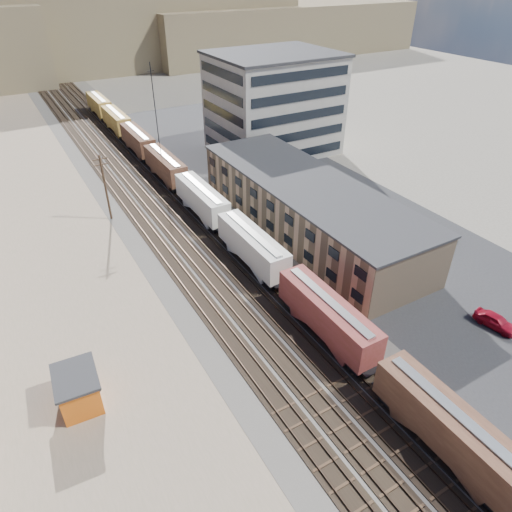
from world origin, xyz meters
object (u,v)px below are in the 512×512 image
maintenance_shed (78,389)px  parked_car_blue (229,145)px  parked_car_silver (440,234)px  freight_train (182,181)px  parked_car_red (496,321)px  utility_pole_north (105,186)px

maintenance_shed → parked_car_blue: (40.49, 50.53, -0.98)m
maintenance_shed → parked_car_silver: (49.51, 3.97, -1.07)m
freight_train → parked_car_blue: 23.56m
maintenance_shed → parked_car_red: bearing=-16.3°
freight_train → utility_pole_north: bearing=-172.6°
parked_car_blue → parked_car_silver: bearing=-95.7°
maintenance_shed → parked_car_red: size_ratio=1.11×
parked_car_red → parked_car_blue: bearing=79.3°
maintenance_shed → parked_car_silver: 49.69m
freight_train → parked_car_blue: (16.79, 16.40, -2.03)m
utility_pole_north → parked_car_silver: size_ratio=2.15×
utility_pole_north → parked_car_blue: 34.50m
parked_car_silver → parked_car_red: bearing=169.7°
parked_car_silver → freight_train: bearing=61.3°
maintenance_shed → parked_car_silver: bearing=4.6°
parked_car_red → parked_car_blue: (0.43, 62.27, 0.02)m
freight_train → maintenance_shed: (-23.69, -34.13, -1.04)m
parked_car_blue → maintenance_shed: bearing=-145.4°
freight_train → utility_pole_north: utility_pole_north is taller
utility_pole_north → parked_car_red: size_ratio=2.27×
maintenance_shed → parked_car_red: (40.05, -11.74, -1.00)m
freight_train → utility_pole_north: 12.65m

